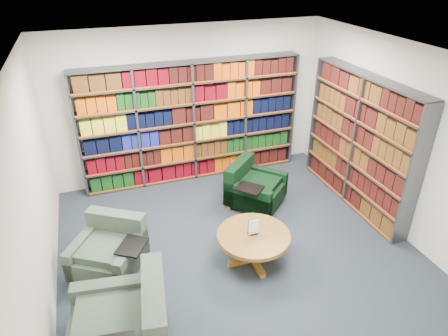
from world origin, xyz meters
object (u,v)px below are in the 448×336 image
object	(u,v)px
chair_teal_left	(111,250)
coffee_table	(253,240)
chair_green_right	(252,188)
chair_teal_front	(129,329)

from	to	relation	value
chair_teal_left	coffee_table	size ratio (longest dim) A/B	1.13
chair_green_right	chair_teal_front	bearing A→B (deg)	-135.93
chair_teal_left	chair_green_right	xyz separation A→B (m)	(2.42, 0.85, 0.00)
chair_green_right	coffee_table	world-z (taller)	chair_green_right
chair_green_right	chair_teal_front	distance (m)	3.29
chair_teal_front	coffee_table	distance (m)	2.03
chair_teal_front	chair_teal_left	bearing A→B (deg)	92.06
coffee_table	chair_green_right	bearing A→B (deg)	67.99
chair_teal_left	chair_green_right	distance (m)	2.56
coffee_table	chair_teal_left	bearing A→B (deg)	164.30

